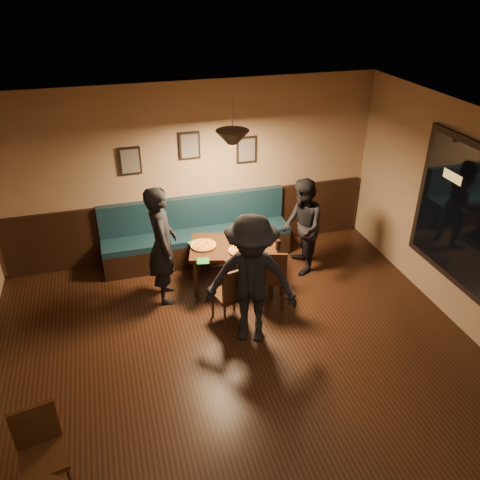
# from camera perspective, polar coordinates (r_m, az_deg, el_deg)

# --- Properties ---
(floor) EXTENTS (7.00, 7.00, 0.00)m
(floor) POSITION_cam_1_polar(r_m,az_deg,el_deg) (5.65, 2.15, -18.83)
(floor) COLOR black
(floor) RESTS_ON ground
(ceiling) EXTENTS (7.00, 7.00, 0.00)m
(ceiling) POSITION_cam_1_polar(r_m,az_deg,el_deg) (4.02, 2.89, 8.76)
(ceiling) COLOR silver
(ceiling) RESTS_ON ground
(wall_back) EXTENTS (6.00, 0.00, 6.00)m
(wall_back) POSITION_cam_1_polar(r_m,az_deg,el_deg) (7.69, -5.81, 7.84)
(wall_back) COLOR #8C704F
(wall_back) RESTS_ON ground
(wainscot) EXTENTS (5.88, 0.06, 1.00)m
(wainscot) POSITION_cam_1_polar(r_m,az_deg,el_deg) (8.04, -5.45, 1.80)
(wainscot) COLOR black
(wainscot) RESTS_ON ground
(booth_bench) EXTENTS (3.00, 0.60, 1.00)m
(booth_bench) POSITION_cam_1_polar(r_m,az_deg,el_deg) (7.81, -5.06, 0.91)
(booth_bench) COLOR #0F232D
(booth_bench) RESTS_ON ground
(picture_left) EXTENTS (0.32, 0.04, 0.42)m
(picture_left) POSITION_cam_1_polar(r_m,az_deg,el_deg) (7.47, -12.75, 9.04)
(picture_left) COLOR black
(picture_left) RESTS_ON wall_back
(picture_center) EXTENTS (0.32, 0.04, 0.42)m
(picture_center) POSITION_cam_1_polar(r_m,az_deg,el_deg) (7.51, -5.94, 10.95)
(picture_center) COLOR black
(picture_center) RESTS_ON wall_back
(picture_right) EXTENTS (0.32, 0.04, 0.42)m
(picture_right) POSITION_cam_1_polar(r_m,az_deg,el_deg) (7.76, 0.76, 10.54)
(picture_right) COLOR black
(picture_right) RESTS_ON wall_back
(pendant_lamp) EXTENTS (0.44, 0.44, 0.25)m
(pendant_lamp) POSITION_cam_1_polar(r_m,az_deg,el_deg) (6.43, -0.88, 11.64)
(pendant_lamp) COLOR black
(pendant_lamp) RESTS_ON ceiling
(dining_table) EXTENTS (1.41, 1.09, 0.67)m
(dining_table) POSITION_cam_1_polar(r_m,az_deg,el_deg) (7.25, -0.77, -2.94)
(dining_table) COLOR #33170E
(dining_table) RESTS_ON floor
(chair_near_left) EXTENTS (0.48, 0.48, 0.89)m
(chair_near_left) POSITION_cam_1_polar(r_m,az_deg,el_deg) (6.47, -1.25, -6.18)
(chair_near_left) COLOR black
(chair_near_left) RESTS_ON floor
(chair_near_right) EXTENTS (0.50, 0.50, 0.91)m
(chair_near_right) POSITION_cam_1_polar(r_m,az_deg,el_deg) (6.81, 3.61, -4.11)
(chair_near_right) COLOR black
(chair_near_right) RESTS_ON floor
(diner_left) EXTENTS (0.45, 0.66, 1.73)m
(diner_left) POSITION_cam_1_polar(r_m,az_deg,el_deg) (6.77, -9.09, -0.60)
(diner_left) COLOR black
(diner_left) RESTS_ON floor
(diner_right) EXTENTS (0.70, 0.83, 1.51)m
(diner_right) POSITION_cam_1_polar(r_m,az_deg,el_deg) (7.44, 7.27, 1.52)
(diner_right) COLOR black
(diner_right) RESTS_ON floor
(diner_front) EXTENTS (1.29, 1.03, 1.75)m
(diner_front) POSITION_cam_1_polar(r_m,az_deg,el_deg) (5.94, 1.33, -4.77)
(diner_front) COLOR black
(diner_front) RESTS_ON floor
(pizza_a) EXTENTS (0.44, 0.44, 0.04)m
(pizza_a) POSITION_cam_1_polar(r_m,az_deg,el_deg) (7.07, -4.32, -0.61)
(pizza_a) COLOR orange
(pizza_a) RESTS_ON dining_table
(pizza_b) EXTENTS (0.37, 0.37, 0.04)m
(pizza_b) POSITION_cam_1_polar(r_m,az_deg,el_deg) (6.92, 0.00, -1.24)
(pizza_b) COLOR orange
(pizza_b) RESTS_ON dining_table
(pizza_c) EXTENTS (0.37, 0.37, 0.04)m
(pizza_c) POSITION_cam_1_polar(r_m,az_deg,el_deg) (7.27, 2.42, 0.35)
(pizza_c) COLOR #D05E27
(pizza_c) RESTS_ON dining_table
(soda_glass) EXTENTS (0.07, 0.07, 0.15)m
(soda_glass) POSITION_cam_1_polar(r_m,az_deg,el_deg) (6.97, 4.47, -0.57)
(soda_glass) COLOR black
(soda_glass) RESTS_ON dining_table
(tabasco_bottle) EXTENTS (0.03, 0.03, 0.12)m
(tabasco_bottle) POSITION_cam_1_polar(r_m,az_deg,el_deg) (7.14, 3.29, 0.15)
(tabasco_bottle) COLOR #9A1005
(tabasco_bottle) RESTS_ON dining_table
(napkin_a) EXTENTS (0.21, 0.21, 0.01)m
(napkin_a) POSITION_cam_1_polar(r_m,az_deg,el_deg) (7.17, -5.36, -0.35)
(napkin_a) COLOR #1C6A23
(napkin_a) RESTS_ON dining_table
(napkin_b) EXTENTS (0.20, 0.20, 0.01)m
(napkin_b) POSITION_cam_1_polar(r_m,az_deg,el_deg) (6.73, -4.35, -2.46)
(napkin_b) COLOR #1C6C24
(napkin_b) RESTS_ON dining_table
(cutlery_set) EXTENTS (0.17, 0.03, 0.00)m
(cutlery_set) POSITION_cam_1_polar(r_m,az_deg,el_deg) (6.75, -0.49, -2.29)
(cutlery_set) COLOR silver
(cutlery_set) RESTS_ON dining_table
(cafe_chair_far) EXTENTS (0.46, 0.46, 0.89)m
(cafe_chair_far) POSITION_cam_1_polar(r_m,az_deg,el_deg) (5.00, -22.09, -22.53)
(cafe_chair_far) COLOR black
(cafe_chair_far) RESTS_ON floor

